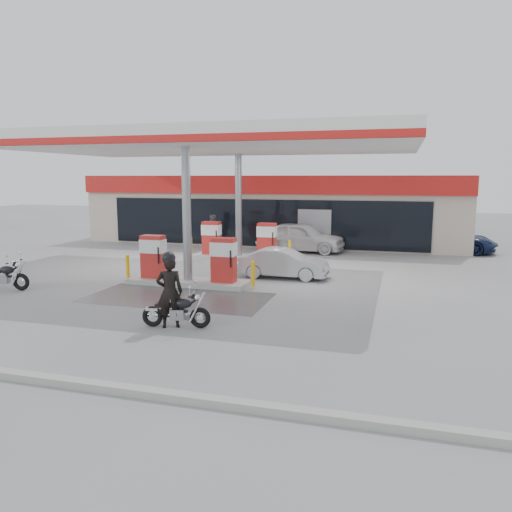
{
  "coord_description": "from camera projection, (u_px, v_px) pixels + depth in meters",
  "views": [
    {
      "loc": [
        7.43,
        -14.61,
        3.93
      ],
      "look_at": [
        2.65,
        1.87,
        1.2
      ],
      "focal_mm": 35.0,
      "sensor_mm": 36.0,
      "label": 1
    }
  ],
  "objects": [
    {
      "name": "canopy",
      "position": [
        215.0,
        144.0,
        20.43
      ],
      "size": [
        16.0,
        10.02,
        5.51
      ],
      "color": "silver",
      "rests_on": "ground"
    },
    {
      "name": "wet_patch",
      "position": [
        178.0,
        298.0,
        16.38
      ],
      "size": [
        6.0,
        3.0,
        0.0
      ],
      "primitive_type": "cube",
      "color": "#4C4C4F",
      "rests_on": "ground"
    },
    {
      "name": "parked_car_left",
      "position": [
        178.0,
        231.0,
        31.35
      ],
      "size": [
        4.01,
        1.76,
        1.15
      ],
      "primitive_type": "imported",
      "rotation": [
        0.0,
        0.0,
        1.53
      ],
      "color": "#142045",
      "rests_on": "ground"
    },
    {
      "name": "sedan_white",
      "position": [
        301.0,
        237.0,
        26.36
      ],
      "size": [
        4.78,
        2.25,
        1.58
      ],
      "primitive_type": "imported",
      "rotation": [
        0.0,
        0.0,
        1.49
      ],
      "color": "white",
      "rests_on": "ground"
    },
    {
      "name": "pump_island_near",
      "position": [
        188.0,
        265.0,
        18.3
      ],
      "size": [
        5.14,
        1.3,
        1.78
      ],
      "color": "#9E9E99",
      "rests_on": "ground"
    },
    {
      "name": "ground",
      "position": [
        164.0,
        297.0,
        16.52
      ],
      "size": [
        90.0,
        90.0,
        0.0
      ],
      "primitive_type": "plane",
      "color": "gray",
      "rests_on": "ground"
    },
    {
      "name": "parked_motorcycle",
      "position": [
        3.0,
        277.0,
        17.47
      ],
      "size": [
        2.02,
        0.77,
        1.04
      ],
      "rotation": [
        0.0,
        0.0,
        0.14
      ],
      "color": "black",
      "rests_on": "ground"
    },
    {
      "name": "kerb",
      "position": [
        3.0,
        374.0,
        9.87
      ],
      "size": [
        28.0,
        0.25,
        0.15
      ],
      "primitive_type": "cube",
      "color": "gray",
      "rests_on": "ground"
    },
    {
      "name": "hatchback_silver",
      "position": [
        284.0,
        263.0,
        19.56
      ],
      "size": [
        3.51,
        1.24,
        1.15
      ],
      "primitive_type": "imported",
      "rotation": [
        0.0,
        0.0,
        1.56
      ],
      "color": "#ACB0B4",
      "rests_on": "ground"
    },
    {
      "name": "pump_island_far",
      "position": [
        239.0,
        244.0,
        23.99
      ],
      "size": [
        5.14,
        1.3,
        1.78
      ],
      "color": "#9E9E99",
      "rests_on": "ground"
    },
    {
      "name": "drain_cover",
      "position": [
        196.0,
        317.0,
        14.07
      ],
      "size": [
        0.7,
        0.7,
        0.01
      ],
      "primitive_type": "cylinder",
      "color": "#38383A",
      "rests_on": "ground"
    },
    {
      "name": "parked_car_right",
      "position": [
        450.0,
        240.0,
        26.31
      ],
      "size": [
        4.95,
        3.01,
        1.28
      ],
      "primitive_type": "imported",
      "rotation": [
        0.0,
        0.0,
        1.37
      ],
      "color": "#16214A",
      "rests_on": "ground"
    },
    {
      "name": "biker_main",
      "position": [
        170.0,
        292.0,
        13.03
      ],
      "size": [
        0.82,
        0.72,
        1.9
      ],
      "primitive_type": "imported",
      "rotation": [
        0.0,
        0.0,
        3.61
      ],
      "color": "black",
      "rests_on": "ground"
    },
    {
      "name": "attendant",
      "position": [
        214.0,
        232.0,
        27.26
      ],
      "size": [
        0.91,
        1.06,
        1.9
      ],
      "primitive_type": "imported",
      "rotation": [
        0.0,
        0.0,
        1.34
      ],
      "color": "#57575C",
      "rests_on": "ground"
    },
    {
      "name": "store_building",
      "position": [
        278.0,
        208.0,
        31.32
      ],
      "size": [
        22.0,
        8.22,
        4.0
      ],
      "color": "#BCB09D",
      "rests_on": "ground"
    },
    {
      "name": "main_motorcycle",
      "position": [
        177.0,
        312.0,
        13.1
      ],
      "size": [
        1.83,
        0.7,
        0.95
      ],
      "rotation": [
        0.0,
        0.0,
        0.18
      ],
      "color": "black",
      "rests_on": "ground"
    }
  ]
}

